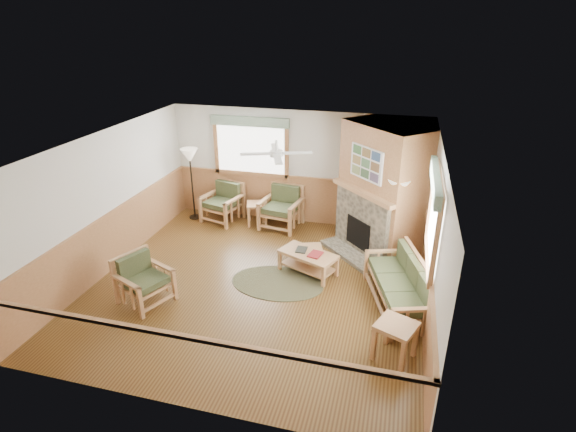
% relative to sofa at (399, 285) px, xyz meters
% --- Properties ---
extents(floor, '(6.00, 6.00, 0.01)m').
position_rel_sofa_xyz_m(floor, '(-2.55, 0.04, -0.44)').
color(floor, brown).
rests_on(floor, ground).
extents(ceiling, '(6.00, 6.00, 0.01)m').
position_rel_sofa_xyz_m(ceiling, '(-2.55, 0.04, 2.26)').
color(ceiling, white).
rests_on(ceiling, floor).
extents(wall_back, '(6.00, 0.02, 2.70)m').
position_rel_sofa_xyz_m(wall_back, '(-2.55, 3.04, 0.91)').
color(wall_back, silver).
rests_on(wall_back, floor).
extents(wall_front, '(6.00, 0.02, 2.70)m').
position_rel_sofa_xyz_m(wall_front, '(-2.55, -2.96, 0.91)').
color(wall_front, silver).
rests_on(wall_front, floor).
extents(wall_left, '(0.02, 6.00, 2.70)m').
position_rel_sofa_xyz_m(wall_left, '(-5.55, 0.04, 0.91)').
color(wall_left, silver).
rests_on(wall_left, floor).
extents(wall_right, '(0.02, 6.00, 2.70)m').
position_rel_sofa_xyz_m(wall_right, '(0.45, 0.04, 0.91)').
color(wall_right, silver).
rests_on(wall_right, floor).
extents(wainscot, '(6.00, 6.00, 1.10)m').
position_rel_sofa_xyz_m(wainscot, '(-2.55, 0.04, 0.11)').
color(wainscot, '#A46E43').
rests_on(wainscot, floor).
extents(fireplace, '(3.11, 3.11, 2.70)m').
position_rel_sofa_xyz_m(fireplace, '(-0.50, 2.09, 0.91)').
color(fireplace, '#A46E43').
rests_on(fireplace, floor).
extents(window_back, '(1.90, 0.16, 1.50)m').
position_rel_sofa_xyz_m(window_back, '(-3.65, 3.00, 2.09)').
color(window_back, white).
rests_on(window_back, wall_back).
extents(window_right, '(0.16, 1.90, 1.50)m').
position_rel_sofa_xyz_m(window_right, '(0.41, -0.16, 2.09)').
color(window_right, white).
rests_on(window_right, wall_right).
extents(ceiling_fan, '(1.59, 1.59, 0.36)m').
position_rel_sofa_xyz_m(ceiling_fan, '(-2.25, 0.34, 2.22)').
color(ceiling_fan, white).
rests_on(ceiling_fan, ceiling).
extents(sofa, '(2.04, 1.32, 0.87)m').
position_rel_sofa_xyz_m(sofa, '(0.00, 0.00, 0.00)').
color(sofa, tan).
rests_on(sofa, floor).
extents(armchair_back_left, '(1.01, 1.01, 0.93)m').
position_rel_sofa_xyz_m(armchair_back_left, '(-4.30, 2.59, 0.03)').
color(armchair_back_left, tan).
rests_on(armchair_back_left, floor).
extents(armchair_back_right, '(0.98, 0.98, 0.97)m').
position_rel_sofa_xyz_m(armchair_back_right, '(-2.81, 2.59, 0.05)').
color(armchair_back_right, tan).
rests_on(armchair_back_right, floor).
extents(armchair_left, '(1.01, 1.01, 0.86)m').
position_rel_sofa_xyz_m(armchair_left, '(-4.28, -0.98, -0.01)').
color(armchair_left, tan).
rests_on(armchair_left, floor).
extents(coffee_table, '(1.24, 0.94, 0.44)m').
position_rel_sofa_xyz_m(coffee_table, '(-1.73, 0.68, -0.21)').
color(coffee_table, tan).
rests_on(coffee_table, floor).
extents(end_table_chairs, '(0.59, 0.58, 0.54)m').
position_rel_sofa_xyz_m(end_table_chairs, '(-3.40, 2.59, -0.17)').
color(end_table_chairs, tan).
rests_on(end_table_chairs, floor).
extents(end_table_sofa, '(0.69, 0.68, 0.60)m').
position_rel_sofa_xyz_m(end_table_sofa, '(0.00, -1.33, -0.14)').
color(end_table_sofa, tan).
rests_on(end_table_sofa, floor).
extents(footstool, '(0.53, 0.53, 0.36)m').
position_rel_sofa_xyz_m(footstool, '(-1.75, 1.09, -0.26)').
color(footstool, tan).
rests_on(footstool, floor).
extents(braided_rug, '(2.33, 2.33, 0.01)m').
position_rel_sofa_xyz_m(braided_rug, '(-2.21, 0.17, -0.43)').
color(braided_rug, '#49482E').
rests_on(braided_rug, floor).
extents(floor_lamp_left, '(0.49, 0.49, 1.78)m').
position_rel_sofa_xyz_m(floor_lamp_left, '(-5.03, 2.54, 0.45)').
color(floor_lamp_left, black).
rests_on(floor_lamp_left, floor).
extents(floor_lamp_right, '(0.49, 0.49, 1.85)m').
position_rel_sofa_xyz_m(floor_lamp_right, '(-0.18, 1.38, 0.49)').
color(floor_lamp_right, black).
rests_on(floor_lamp_right, floor).
extents(book_red, '(0.28, 0.34, 0.03)m').
position_rel_sofa_xyz_m(book_red, '(-1.58, 0.63, 0.04)').
color(book_red, maroon).
rests_on(book_red, coffee_table).
extents(book_dark, '(0.20, 0.27, 0.03)m').
position_rel_sofa_xyz_m(book_dark, '(-1.88, 0.75, 0.03)').
color(book_dark, '#252620').
rests_on(book_dark, coffee_table).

